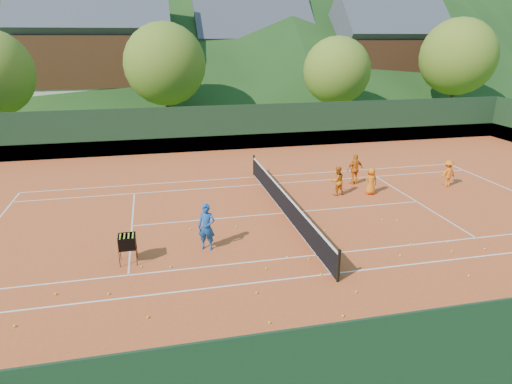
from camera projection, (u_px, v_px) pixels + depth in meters
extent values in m
plane|color=#33561B|center=(284.00, 213.00, 19.77)|extent=(400.00, 400.00, 0.00)
cube|color=#C44B1F|center=(284.00, 213.00, 19.77)|extent=(40.00, 24.00, 0.02)
imported|color=#164892|center=(207.00, 227.00, 16.16)|extent=(0.74, 0.63, 1.71)
imported|color=orange|center=(337.00, 181.00, 21.79)|extent=(0.77, 0.64, 1.43)
imported|color=orange|center=(355.00, 169.00, 23.39)|extent=(0.99, 0.54, 1.60)
imported|color=orange|center=(371.00, 181.00, 21.93)|extent=(0.67, 0.46, 1.32)
imported|color=orange|center=(448.00, 173.00, 23.03)|extent=(0.95, 0.63, 1.38)
sphere|color=#C8E426|center=(325.00, 230.00, 17.92)|extent=(0.07, 0.07, 0.07)
sphere|color=#C8E426|center=(448.00, 242.00, 16.90)|extent=(0.07, 0.07, 0.07)
sphere|color=#C8E426|center=(469.00, 276.00, 14.52)|extent=(0.07, 0.07, 0.07)
sphere|color=#C8E426|center=(400.00, 255.00, 15.87)|extent=(0.07, 0.07, 0.07)
sphere|color=#C8E426|center=(56.00, 294.00, 13.50)|extent=(0.07, 0.07, 0.07)
sphere|color=#C8E426|center=(449.00, 308.00, 12.78)|extent=(0.07, 0.07, 0.07)
sphere|color=#C8E426|center=(141.00, 267.00, 15.10)|extent=(0.07, 0.07, 0.07)
sphere|color=#C8E426|center=(15.00, 326.00, 12.01)|extent=(0.07, 0.07, 0.07)
sphere|color=#C8E426|center=(203.00, 231.00, 17.85)|extent=(0.07, 0.07, 0.07)
sphere|color=#C8E426|center=(236.00, 227.00, 18.27)|extent=(0.07, 0.07, 0.07)
sphere|color=#C8E426|center=(269.00, 323.00, 12.15)|extent=(0.07, 0.07, 0.07)
sphere|color=#C8E426|center=(109.00, 294.00, 13.52)|extent=(0.07, 0.07, 0.07)
sphere|color=#C8E426|center=(411.00, 244.00, 16.73)|extent=(0.07, 0.07, 0.07)
sphere|color=#C8E426|center=(484.00, 249.00, 16.35)|extent=(0.07, 0.07, 0.07)
sphere|color=#C8E426|center=(266.00, 268.00, 14.98)|extent=(0.07, 0.07, 0.07)
sphere|color=#C8E426|center=(257.00, 293.00, 13.56)|extent=(0.07, 0.07, 0.07)
sphere|color=#C8E426|center=(148.00, 317.00, 12.38)|extent=(0.07, 0.07, 0.07)
sphere|color=#C8E426|center=(310.00, 220.00, 18.95)|extent=(0.07, 0.07, 0.07)
sphere|color=#C8E426|center=(287.00, 257.00, 15.76)|extent=(0.07, 0.07, 0.07)
sphere|color=#C8E426|center=(343.00, 316.00, 12.44)|extent=(0.07, 0.07, 0.07)
sphere|color=#C8E426|center=(397.00, 221.00, 18.87)|extent=(0.07, 0.07, 0.07)
sphere|color=#C8E426|center=(190.00, 229.00, 18.02)|extent=(0.07, 0.07, 0.07)
sphere|color=#C8E426|center=(309.00, 259.00, 15.63)|extent=(0.07, 0.07, 0.07)
sphere|color=#C8E426|center=(171.00, 267.00, 15.09)|extent=(0.07, 0.07, 0.07)
sphere|color=#C8E426|center=(356.00, 292.00, 13.60)|extent=(0.07, 0.07, 0.07)
sphere|color=#C8E426|center=(321.00, 274.00, 14.61)|extent=(0.07, 0.07, 0.07)
sphere|color=#C8E426|center=(382.00, 220.00, 18.95)|extent=(0.07, 0.07, 0.07)
sphere|color=#C8E426|center=(452.00, 251.00, 16.19)|extent=(0.07, 0.07, 0.07)
cube|color=white|center=(332.00, 274.00, 14.71)|extent=(23.77, 0.06, 0.00)
cube|color=white|center=(256.00, 177.00, 24.82)|extent=(23.77, 0.06, 0.00)
cube|color=white|center=(317.00, 255.00, 15.97)|extent=(23.77, 0.06, 0.00)
cube|color=white|center=(262.00, 184.00, 23.56)|extent=(23.77, 0.06, 0.00)
cube|color=silver|center=(132.00, 226.00, 18.42)|extent=(0.06, 8.23, 0.00)
cube|color=silver|center=(417.00, 202.00, 21.11)|extent=(0.06, 8.23, 0.00)
cube|color=white|center=(284.00, 213.00, 19.76)|extent=(12.80, 0.06, 0.00)
cube|color=white|center=(284.00, 213.00, 19.76)|extent=(0.06, 10.97, 0.00)
cube|color=black|center=(284.00, 203.00, 19.62)|extent=(0.03, 11.97, 0.90)
cube|color=white|center=(285.00, 193.00, 19.47)|extent=(0.05, 11.97, 0.06)
cylinder|color=black|center=(339.00, 266.00, 14.07)|extent=(0.10, 0.10, 1.10)
cylinder|color=black|center=(254.00, 165.00, 25.11)|extent=(0.10, 0.10, 1.10)
cube|color=black|center=(234.00, 128.00, 30.35)|extent=(40.00, 0.05, 3.00)
cube|color=#185420|center=(234.00, 142.00, 30.67)|extent=(40.40, 0.05, 1.00)
cube|color=black|center=(472.00, 374.00, 8.21)|extent=(40.00, 0.05, 3.00)
cylinder|color=black|center=(120.00, 260.00, 15.05)|extent=(0.02, 0.02, 0.55)
cylinder|color=black|center=(137.00, 258.00, 15.17)|extent=(0.02, 0.02, 0.55)
cylinder|color=black|center=(120.00, 252.00, 15.56)|extent=(0.02, 0.02, 0.55)
cylinder|color=black|center=(137.00, 251.00, 15.67)|extent=(0.02, 0.02, 0.55)
cube|color=black|center=(128.00, 248.00, 15.27)|extent=(0.55, 0.55, 0.02)
cube|color=black|center=(127.00, 245.00, 14.95)|extent=(0.55, 0.02, 0.45)
cube|color=black|center=(127.00, 238.00, 15.45)|extent=(0.55, 0.02, 0.45)
cube|color=black|center=(119.00, 242.00, 15.14)|extent=(0.02, 0.55, 0.45)
cube|color=black|center=(136.00, 241.00, 15.26)|extent=(0.02, 0.55, 0.45)
sphere|color=#CCE526|center=(120.00, 239.00, 14.90)|extent=(0.07, 0.07, 0.07)
sphere|color=#CCE526|center=(120.00, 238.00, 15.03)|extent=(0.07, 0.07, 0.07)
sphere|color=#CCE526|center=(120.00, 236.00, 15.16)|extent=(0.07, 0.07, 0.07)
sphere|color=#CCE526|center=(120.00, 234.00, 15.28)|extent=(0.07, 0.07, 0.07)
sphere|color=#CCE526|center=(124.00, 239.00, 14.93)|extent=(0.07, 0.07, 0.07)
sphere|color=#CCE526|center=(124.00, 237.00, 15.06)|extent=(0.07, 0.07, 0.07)
sphere|color=#CCE526|center=(125.00, 236.00, 15.19)|extent=(0.07, 0.07, 0.07)
sphere|color=#CCE526|center=(125.00, 234.00, 15.31)|extent=(0.07, 0.07, 0.07)
sphere|color=#CCE526|center=(128.00, 239.00, 14.96)|extent=(0.07, 0.07, 0.07)
sphere|color=#CCE526|center=(129.00, 237.00, 15.09)|extent=(0.07, 0.07, 0.07)
sphere|color=#CCE526|center=(129.00, 235.00, 15.21)|extent=(0.07, 0.07, 0.07)
sphere|color=#CCE526|center=(129.00, 234.00, 15.34)|extent=(0.07, 0.07, 0.07)
sphere|color=#CCE526|center=(133.00, 238.00, 14.99)|extent=(0.07, 0.07, 0.07)
sphere|color=#CCE526|center=(133.00, 237.00, 15.12)|extent=(0.07, 0.07, 0.07)
sphere|color=#CCE526|center=(133.00, 235.00, 15.24)|extent=(0.07, 0.07, 0.07)
sphere|color=#CCE526|center=(133.00, 233.00, 15.37)|extent=(0.07, 0.07, 0.07)
cube|color=beige|center=(102.00, 99.00, 44.86)|extent=(12.00, 9.00, 2.88)
cube|color=#3B1F10|center=(97.00, 60.00, 43.67)|extent=(12.24, 9.18, 4.48)
cube|color=#43434B|center=(94.00, 29.00, 42.75)|extent=(13.80, 9.93, 9.93)
cube|color=beige|center=(252.00, 92.00, 51.98)|extent=(11.00, 8.00, 2.52)
cube|color=#3A1F0F|center=(251.00, 63.00, 50.94)|extent=(11.22, 8.16, 3.92)
cube|color=#3F3F46|center=(251.00, 38.00, 50.11)|extent=(12.65, 8.82, 8.82)
cube|color=beige|center=(381.00, 92.00, 51.22)|extent=(10.00, 8.00, 2.70)
cube|color=#351B0E|center=(383.00, 60.00, 50.10)|extent=(10.20, 8.16, 4.20)
cube|color=#42434A|center=(386.00, 34.00, 49.22)|extent=(11.50, 8.82, 8.82)
cylinder|color=#402919|center=(168.00, 112.00, 36.91)|extent=(0.36, 0.36, 2.88)
sphere|color=#446D1D|center=(165.00, 64.00, 35.69)|extent=(6.40, 6.40, 6.40)
cylinder|color=#3D2918|center=(335.00, 110.00, 38.99)|extent=(0.36, 0.36, 2.52)
sphere|color=#4A711E|center=(337.00, 71.00, 37.93)|extent=(5.60, 5.60, 5.60)
cylinder|color=#41271A|center=(452.00, 101.00, 42.36)|extent=(0.36, 0.36, 3.06)
sphere|color=#496F1D|center=(458.00, 57.00, 41.06)|extent=(6.80, 6.80, 6.80)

